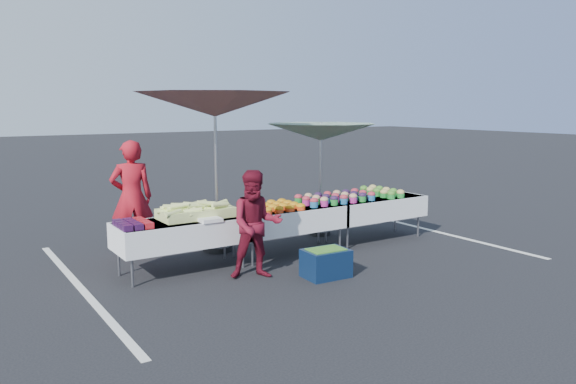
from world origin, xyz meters
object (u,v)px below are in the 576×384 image
storage_bin (326,262)px  umbrella_right (321,133)px  customer (256,225)px  table_center (288,218)px  table_left (182,232)px  vendor (132,197)px  umbrella_left (215,106)px  table_right (373,207)px

storage_bin → umbrella_right: bearing=58.5°
customer → table_center: bearing=60.4°
table_left → vendor: size_ratio=1.02×
table_left → table_center: 1.80m
vendor → customer: vendor is taller
table_center → umbrella_right: (1.22, 0.80, 1.28)m
table_center → customer: 1.34m
table_left → storage_bin: size_ratio=2.95×
table_center → umbrella_left: 2.12m
vendor → umbrella_left: bearing=164.2°
vendor → umbrella_left: (1.20, -0.60, 1.44)m
vendor → umbrella_right: size_ratio=0.76×
table_right → umbrella_left: (-2.66, 0.80, 1.76)m
table_left → customer: 1.12m
table_right → umbrella_left: umbrella_left is taller
table_right → storage_bin: bearing=-147.0°
table_left → storage_bin: table_left is taller
table_left → table_right: same height
vendor → umbrella_left: size_ratio=0.63×
customer → vendor: bearing=137.0°
table_left → umbrella_left: bearing=40.3°
umbrella_right → customer: bearing=-144.6°
customer → umbrella_left: bearing=105.7°
vendor → umbrella_right: 3.47m
table_right → customer: 2.97m
table_center → customer: (-1.05, -0.82, 0.16)m
table_right → umbrella_right: 1.62m
umbrella_right → storage_bin: umbrella_right is taller
table_center → umbrella_right: umbrella_right is taller
umbrella_left → customer: bearing=-96.9°
vendor → table_left: bearing=111.1°
table_left → table_right: (3.60, 0.00, 0.00)m
table_left → vendor: bearing=100.3°
vendor → umbrella_left: 1.97m
umbrella_right → table_right: bearing=-54.2°
table_left → umbrella_right: 3.38m
umbrella_right → table_left: bearing=-165.2°
vendor → storage_bin: size_ratio=2.88×
table_right → umbrella_right: bearing=125.8°
table_left → storage_bin: (1.56, -1.32, -0.38)m
table_right → table_left: bearing=180.0°
umbrella_left → storage_bin: (0.62, -2.12, -2.14)m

